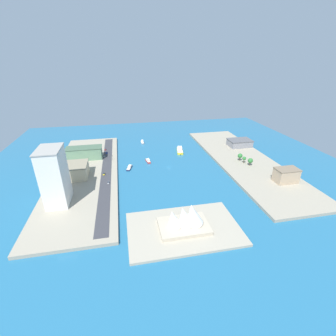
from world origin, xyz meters
TOP-DOWN VIEW (x-y plane):
  - ground_plane at (0.00, 0.00)m, footprint 440.00×440.00m
  - quay_west at (-95.69, 0.00)m, footprint 70.00×240.00m
  - quay_east at (95.69, 0.00)m, footprint 70.00×240.00m
  - peninsula_point at (11.89, 113.22)m, footprint 84.62×53.95m
  - road_strip at (72.72, 0.00)m, footprint 10.91×228.00m
  - ferry_yellow_fast at (-25.39, -46.97)m, footprint 11.91×25.96m
  - patrol_launch_navy at (46.63, -5.58)m, footprint 8.26×16.23m
  - tugboat_red at (22.55, -21.03)m, footprint 5.52×14.67m
  - yacht_sleek_gray at (22.20, -94.04)m, footprint 4.10×14.18m
  - terminal_long_green at (100.27, -40.48)m, footprint 43.75×18.02m
  - office_block_beige at (102.60, 10.13)m, footprint 23.32×28.17m
  - apartment_midrise_tan at (-109.10, 64.75)m, footprint 23.25×14.75m
  - hotel_broad_white at (110.80, 58.56)m, footprint 18.77×28.80m
  - warehouse_low_gray at (-113.79, -44.86)m, footprint 32.28×22.95m
  - hatchback_blue at (74.35, -54.06)m, footprint 2.17×4.51m
  - taxi_yellow_cab at (75.05, 10.87)m, footprint 2.12×4.85m
  - sedan_silver at (69.64, 32.11)m, footprint 2.01×4.84m
  - van_white at (76.56, -41.61)m, footprint 2.07×4.67m
  - pickup_red at (76.59, -67.27)m, footprint 1.92×4.90m
  - traffic_light_waterfront at (65.88, -28.43)m, footprint 0.36×0.36m
  - opera_landmark at (11.20, 113.22)m, footprint 37.63×25.55m
  - park_tree_cluster at (-91.02, 13.34)m, footprint 10.80×21.69m

SIDE VIEW (x-z plane):
  - ground_plane at x=0.00m, z-range 0.00..0.00m
  - peninsula_point at x=11.89m, z-range 0.00..2.00m
  - patrol_launch_navy at x=46.63m, z-range -0.45..2.83m
  - quay_west at x=-95.69m, z-range 0.00..2.85m
  - quay_east at x=95.69m, z-range 0.00..2.85m
  - tugboat_red at x=22.55m, z-range -0.63..3.73m
  - yacht_sleek_gray at x=22.20m, z-range -0.65..3.86m
  - ferry_yellow_fast at x=-25.39m, z-range -0.82..5.24m
  - road_strip at x=72.72m, z-range 2.85..3.00m
  - hatchback_blue at x=74.35m, z-range 2.99..4.41m
  - sedan_silver at x=69.64m, z-range 2.98..4.49m
  - pickup_red at x=76.59m, z-range 2.99..4.50m
  - van_white at x=76.56m, z-range 2.98..4.54m
  - taxi_yellow_cab at x=75.05m, z-range 2.97..4.69m
  - traffic_light_waterfront at x=65.88m, z-range 3.94..10.44m
  - warehouse_low_gray at x=-113.79m, z-range 2.88..12.62m
  - park_tree_cluster at x=-91.02m, z-range 4.53..14.18m
  - opera_landmark at x=11.20m, z-range -0.56..20.86m
  - office_block_beige at x=102.60m, z-range 2.88..17.43m
  - apartment_midrise_tan at x=-109.10m, z-range 2.88..17.56m
  - terminal_long_green at x=100.27m, z-range 2.88..18.03m
  - hotel_broad_white at x=110.80m, z-range 2.88..53.18m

